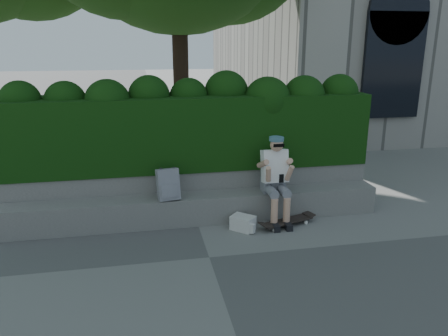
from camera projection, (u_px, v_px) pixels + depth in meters
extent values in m
plane|color=slate|center=(209.00, 257.00, 5.89)|extent=(80.00, 80.00, 0.00)
cube|color=gray|center=(197.00, 208.00, 7.01)|extent=(6.00, 0.45, 0.45)
cube|color=gray|center=(193.00, 190.00, 7.41)|extent=(6.00, 0.50, 0.75)
cube|color=black|center=(190.00, 131.00, 7.35)|extent=(6.00, 1.00, 1.20)
cylinder|color=black|center=(181.00, 94.00, 9.89)|extent=(0.35, 0.35, 3.30)
cube|color=slate|center=(273.00, 185.00, 7.10)|extent=(0.36, 0.26, 0.22)
cube|color=white|center=(275.00, 166.00, 6.93)|extent=(0.40, 0.32, 0.55)
sphere|color=tan|center=(277.00, 145.00, 6.77)|extent=(0.21, 0.21, 0.21)
cylinder|color=#467281|center=(277.00, 139.00, 6.76)|extent=(0.23, 0.23, 0.06)
cube|color=black|center=(281.00, 178.00, 6.63)|extent=(0.07, 0.02, 0.13)
cylinder|color=tan|center=(274.00, 213.00, 6.75)|extent=(0.11, 0.11, 0.47)
cylinder|color=tan|center=(287.00, 212.00, 6.79)|extent=(0.11, 0.11, 0.47)
cube|color=black|center=(275.00, 226.00, 6.75)|extent=(0.10, 0.26, 0.10)
cube|color=black|center=(287.00, 225.00, 6.79)|extent=(0.10, 0.26, 0.10)
cube|color=black|center=(287.00, 221.00, 6.87)|extent=(0.90, 0.48, 0.02)
cylinder|color=silver|center=(275.00, 230.00, 6.67)|extent=(0.07, 0.05, 0.06)
cylinder|color=silver|center=(268.00, 226.00, 6.82)|extent=(0.07, 0.05, 0.06)
cylinder|color=silver|center=(306.00, 222.00, 6.96)|extent=(0.07, 0.05, 0.06)
cylinder|color=silver|center=(298.00, 218.00, 7.11)|extent=(0.07, 0.05, 0.06)
cube|color=#9F9FA4|center=(168.00, 184.00, 6.70)|extent=(0.36, 0.23, 0.48)
cube|color=silver|center=(243.00, 223.00, 6.73)|extent=(0.42, 0.41, 0.22)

